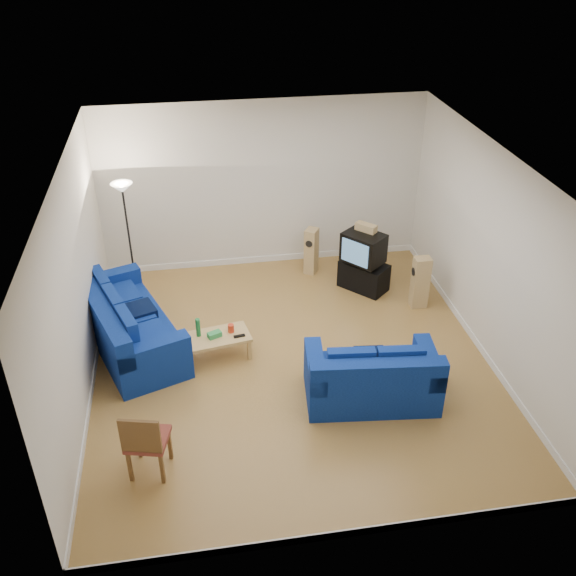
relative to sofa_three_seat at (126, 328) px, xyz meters
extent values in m
cube|color=brown|center=(2.52, -0.82, -0.36)|extent=(6.00, 6.50, 0.01)
cube|color=white|center=(2.52, -0.82, 2.84)|extent=(6.00, 6.50, 0.01)
cube|color=silver|center=(2.52, 2.43, 1.24)|extent=(6.00, 0.01, 3.20)
cube|color=silver|center=(2.52, -4.07, 1.24)|extent=(6.00, 0.01, 3.20)
cube|color=silver|center=(-0.48, -0.82, 1.24)|extent=(0.01, 6.50, 3.20)
cube|color=silver|center=(5.52, -0.82, 1.24)|extent=(0.01, 6.50, 3.20)
cube|color=white|center=(2.52, 2.42, -0.30)|extent=(6.00, 0.02, 0.12)
cube|color=white|center=(2.52, -4.06, -0.30)|extent=(6.00, 0.02, 0.12)
cube|color=white|center=(-0.47, -0.82, -0.30)|extent=(0.02, 6.50, 0.12)
cube|color=white|center=(5.51, -0.82, -0.30)|extent=(0.02, 6.50, 0.12)
cube|color=navy|center=(0.07, 0.02, -0.12)|extent=(1.90, 2.75, 0.48)
cube|color=navy|center=(-0.33, -0.12, 0.37)|extent=(1.11, 2.46, 0.49)
cube|color=navy|center=(-0.33, 1.09, 0.26)|extent=(1.11, 0.61, 0.28)
cube|color=navy|center=(0.46, -1.04, 0.26)|extent=(1.11, 0.61, 0.28)
cube|color=black|center=(0.23, 0.08, 0.23)|extent=(0.59, 0.59, 0.14)
cube|color=navy|center=(3.49, -1.79, -0.14)|extent=(1.94, 1.22, 0.45)
cube|color=navy|center=(3.44, -2.19, 0.32)|extent=(1.86, 0.43, 0.47)
cube|color=navy|center=(2.69, -1.71, 0.22)|extent=(0.35, 1.05, 0.26)
cube|color=navy|center=(4.28, -1.88, 0.22)|extent=(0.35, 1.05, 0.26)
cube|color=black|center=(3.50, -1.63, 0.20)|extent=(0.48, 0.48, 0.13)
cube|color=tan|center=(1.35, -0.51, 0.01)|extent=(1.16, 0.72, 0.05)
cube|color=tan|center=(0.90, -0.81, -0.19)|extent=(0.07, 0.07, 0.34)
cube|color=tan|center=(0.83, -0.37, -0.19)|extent=(0.07, 0.07, 0.34)
cube|color=tan|center=(1.87, -0.64, -0.19)|extent=(0.07, 0.07, 0.34)
cube|color=tan|center=(1.80, -0.20, -0.19)|extent=(0.07, 0.07, 0.34)
cylinder|color=#197233|center=(1.12, -0.45, 0.18)|extent=(0.08, 0.08, 0.31)
cube|color=green|center=(1.36, -0.52, 0.07)|extent=(0.24, 0.18, 0.08)
cylinder|color=red|center=(1.62, -0.43, 0.10)|extent=(0.10, 0.10, 0.13)
cube|color=black|center=(1.73, -0.57, 0.04)|extent=(0.18, 0.08, 0.02)
cube|color=black|center=(4.17, 1.13, -0.10)|extent=(0.92, 0.95, 0.52)
cube|color=black|center=(4.21, 1.19, 0.20)|extent=(0.45, 0.48, 0.09)
cube|color=black|center=(4.11, 1.07, 0.51)|extent=(0.83, 0.85, 0.53)
cube|color=#395D7D|center=(3.91, 0.90, 0.51)|extent=(0.37, 0.43, 0.43)
cube|color=tan|center=(4.17, 1.19, 0.84)|extent=(0.37, 0.38, 0.13)
cube|color=tan|center=(3.34, 1.88, 0.09)|extent=(0.32, 0.34, 0.90)
cylinder|color=black|center=(3.27, 1.76, 0.30)|extent=(0.12, 0.09, 0.13)
cube|color=tan|center=(4.97, 0.40, 0.11)|extent=(0.28, 0.23, 0.95)
cylinder|color=black|center=(4.82, 0.40, 0.34)|extent=(0.02, 0.14, 0.14)
cylinder|color=black|center=(0.07, 1.62, -0.35)|extent=(0.27, 0.27, 0.03)
cylinder|color=black|center=(0.07, 1.62, 0.66)|extent=(0.03, 0.03, 1.99)
cone|color=white|center=(0.07, 1.62, 1.69)|extent=(0.36, 0.36, 0.16)
cube|color=brown|center=(0.17, -2.83, -0.12)|extent=(0.05, 0.05, 0.49)
cube|color=brown|center=(0.26, -2.44, -0.12)|extent=(0.05, 0.05, 0.49)
cube|color=brown|center=(0.55, -2.93, -0.12)|extent=(0.05, 0.05, 0.49)
cube|color=brown|center=(0.65, -2.54, -0.12)|extent=(0.05, 0.05, 0.49)
cube|color=brown|center=(0.41, -2.69, 0.15)|extent=(0.59, 0.59, 0.07)
cube|color=brown|center=(0.35, -2.90, 0.41)|extent=(0.48, 0.16, 0.49)
camera|label=1|loc=(1.17, -8.59, 5.80)|focal=40.00mm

